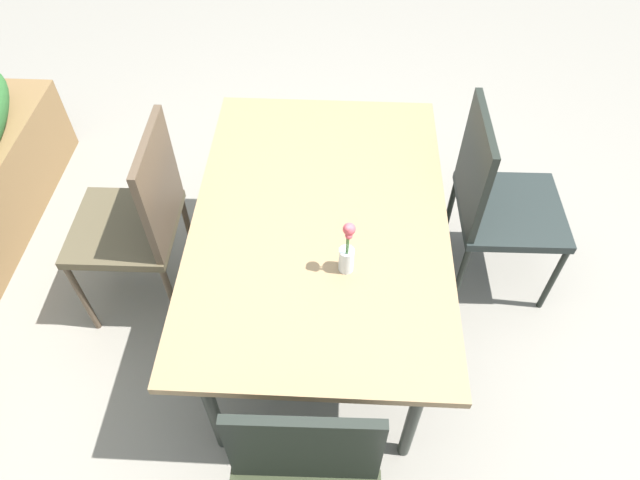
% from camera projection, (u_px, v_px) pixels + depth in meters
% --- Properties ---
extents(ground_plane, '(12.00, 12.00, 0.00)m').
position_uv_depth(ground_plane, '(300.00, 321.00, 2.71)').
color(ground_plane, gray).
extents(dining_table, '(1.47, 0.98, 0.72)m').
position_uv_depth(dining_table, '(320.00, 226.00, 2.21)').
color(dining_table, '#8C704C').
rests_on(dining_table, ground).
extents(chair_near_right, '(0.47, 0.47, 0.94)m').
position_uv_depth(chair_near_right, '(496.00, 198.00, 2.50)').
color(chair_near_right, '#212827').
rests_on(chair_near_right, ground).
extents(chair_far_side, '(0.45, 0.45, 0.98)m').
position_uv_depth(chair_far_side, '(139.00, 216.00, 2.38)').
color(chair_far_side, '#4D442F').
rests_on(chair_far_side, ground).
extents(flower_vase, '(0.05, 0.05, 0.24)m').
position_uv_depth(flower_vase, '(347.00, 252.00, 1.93)').
color(flower_vase, silver).
rests_on(flower_vase, dining_table).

